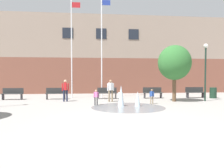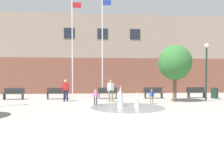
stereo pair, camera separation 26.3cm
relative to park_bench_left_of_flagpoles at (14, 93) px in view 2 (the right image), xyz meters
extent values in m
plane|color=gray|center=(7.32, -9.70, -0.48)|extent=(100.00, 100.00, 0.00)
cube|color=brown|center=(7.32, 8.44, 1.43)|extent=(36.00, 6.00, 3.81)
cube|color=gray|center=(7.32, 8.44, 5.66)|extent=(36.00, 6.00, 4.66)
cube|color=#1E232D|center=(3.82, 5.42, 5.89)|extent=(1.10, 0.06, 1.10)
cube|color=#1E232D|center=(7.32, 5.42, 5.89)|extent=(1.10, 0.06, 1.10)
cube|color=#1E232D|center=(10.82, 5.42, 5.89)|extent=(1.10, 0.06, 1.10)
cylinder|color=gray|center=(8.32, -5.16, -0.48)|extent=(4.38, 4.38, 0.01)
cone|color=silver|center=(7.97, -4.68, 0.17)|extent=(0.41, 0.41, 1.29)
cone|color=silver|center=(8.99, -4.75, -0.02)|extent=(0.35, 0.35, 0.92)
cube|color=#28282D|center=(-0.70, -0.06, -0.26)|extent=(0.06, 0.40, 0.44)
cube|color=#28282D|center=(0.70, -0.06, -0.26)|extent=(0.06, 0.40, 0.44)
cube|color=#2D2D2D|center=(0.00, -0.06, -0.01)|extent=(1.60, 0.44, 0.05)
cube|color=#2D2D2D|center=(0.00, 0.14, 0.22)|extent=(1.60, 0.04, 0.42)
cube|color=#28282D|center=(2.67, -0.09, -0.26)|extent=(0.06, 0.40, 0.44)
cube|color=#28282D|center=(4.07, -0.09, -0.26)|extent=(0.06, 0.40, 0.44)
cube|color=#2D2D2D|center=(3.37, -0.09, -0.01)|extent=(1.60, 0.44, 0.05)
cube|color=#2D2D2D|center=(3.37, 0.11, 0.22)|extent=(1.60, 0.04, 0.42)
cube|color=#28282D|center=(6.80, -0.11, -0.26)|extent=(0.06, 0.40, 0.44)
cube|color=#28282D|center=(8.20, -0.11, -0.26)|extent=(0.06, 0.40, 0.44)
cube|color=#2D2D2D|center=(7.50, -0.11, -0.01)|extent=(1.60, 0.44, 0.05)
cube|color=#2D2D2D|center=(7.50, 0.09, 0.22)|extent=(1.60, 0.04, 0.42)
cube|color=#28282D|center=(10.62, -0.16, -0.26)|extent=(0.06, 0.40, 0.44)
cube|color=#28282D|center=(12.02, -0.16, -0.26)|extent=(0.06, 0.40, 0.44)
cube|color=#2D2D2D|center=(11.32, -0.16, -0.01)|extent=(1.60, 0.44, 0.05)
cube|color=#2D2D2D|center=(11.32, 0.04, 0.22)|extent=(1.60, 0.04, 0.42)
cube|color=#28282D|center=(14.36, -0.14, -0.26)|extent=(0.06, 0.40, 0.44)
cube|color=#28282D|center=(15.76, -0.14, -0.26)|extent=(0.06, 0.40, 0.44)
cube|color=#2D2D2D|center=(15.06, -0.14, -0.01)|extent=(1.60, 0.44, 0.05)
cube|color=#2D2D2D|center=(15.06, 0.06, 0.22)|extent=(1.60, 0.04, 0.42)
cylinder|color=#89755B|center=(7.45, -2.26, -0.06)|extent=(0.12, 0.12, 0.84)
cylinder|color=#89755B|center=(7.67, -2.26, -0.06)|extent=(0.12, 0.12, 0.84)
cube|color=white|center=(7.56, -2.26, 0.63)|extent=(0.33, 0.39, 0.54)
sphere|color=#997051|center=(7.56, -2.26, 1.01)|extent=(0.21, 0.21, 0.21)
cylinder|color=white|center=(7.35, -2.26, 0.58)|extent=(0.08, 0.08, 0.55)
cylinder|color=white|center=(7.77, -2.26, 0.58)|extent=(0.08, 0.08, 0.55)
cylinder|color=#28282D|center=(7.87, -4.59, -0.22)|extent=(0.07, 0.07, 0.52)
cylinder|color=#28282D|center=(8.00, -4.59, -0.22)|extent=(0.07, 0.07, 0.52)
cube|color=white|center=(7.93, -4.59, 0.21)|extent=(0.23, 0.17, 0.33)
sphere|color=brown|center=(7.93, -4.59, 0.44)|extent=(0.13, 0.13, 0.13)
cylinder|color=white|center=(7.80, -4.59, 0.17)|extent=(0.05, 0.05, 0.34)
cylinder|color=white|center=(8.06, -4.59, 0.17)|extent=(0.05, 0.05, 0.34)
cylinder|color=#1E233D|center=(4.18, -1.76, -0.06)|extent=(0.12, 0.12, 0.84)
cylinder|color=#1E233D|center=(4.40, -1.76, -0.06)|extent=(0.12, 0.12, 0.84)
cube|color=red|center=(4.29, -1.76, 0.63)|extent=(0.21, 0.34, 0.54)
sphere|color=tan|center=(4.29, -1.76, 1.01)|extent=(0.21, 0.21, 0.21)
cylinder|color=red|center=(4.08, -1.76, 0.58)|extent=(0.08, 0.08, 0.55)
cylinder|color=red|center=(4.50, -1.76, 0.58)|extent=(0.08, 0.08, 0.55)
cylinder|color=#28282D|center=(6.38, -4.07, -0.22)|extent=(0.07, 0.07, 0.52)
cylinder|color=#28282D|center=(6.52, -4.07, -0.22)|extent=(0.07, 0.07, 0.52)
cube|color=pink|center=(6.45, -4.07, 0.21)|extent=(0.24, 0.22, 0.33)
sphere|color=tan|center=(6.45, -4.07, 0.44)|extent=(0.13, 0.13, 0.13)
cylinder|color=pink|center=(6.32, -4.07, 0.17)|extent=(0.05, 0.05, 0.34)
cylinder|color=pink|center=(6.58, -4.07, 0.17)|extent=(0.05, 0.05, 0.34)
cylinder|color=#89755B|center=(10.08, -3.85, -0.22)|extent=(0.07, 0.07, 0.52)
cylinder|color=#89755B|center=(10.22, -3.85, -0.22)|extent=(0.07, 0.07, 0.52)
cube|color=#284C9E|center=(10.15, -3.85, 0.21)|extent=(0.23, 0.24, 0.33)
sphere|color=#997051|center=(10.15, -3.85, 0.44)|extent=(0.13, 0.13, 0.13)
cylinder|color=#284C9E|center=(10.02, -3.85, 0.17)|extent=(0.05, 0.05, 0.34)
cylinder|color=#284C9E|center=(10.28, -3.85, 0.17)|extent=(0.05, 0.05, 0.34)
cylinder|color=silver|center=(4.55, 0.99, 3.78)|extent=(0.10, 0.10, 8.51)
cube|color=#B21E23|center=(4.95, 0.99, 7.41)|extent=(0.70, 0.02, 0.45)
cylinder|color=silver|center=(7.11, 0.99, 3.92)|extent=(0.10, 0.10, 8.80)
cube|color=#233893|center=(7.51, 0.99, 7.69)|extent=(0.70, 0.02, 0.45)
cylinder|color=#192D23|center=(14.57, -2.60, 1.48)|extent=(0.12, 0.12, 3.92)
sphere|color=white|center=(14.57, -2.60, 3.60)|extent=(0.32, 0.32, 0.32)
cylinder|color=#193323|center=(16.41, -0.59, -0.03)|extent=(0.56, 0.56, 0.90)
cylinder|color=brown|center=(12.21, -2.55, 0.31)|extent=(0.27, 0.27, 1.57)
ellipsoid|color=#2D662D|center=(12.21, -2.55, 2.36)|extent=(2.39, 2.39, 2.54)
camera|label=1|loc=(6.01, -17.91, 1.36)|focal=35.00mm
camera|label=2|loc=(6.27, -17.93, 1.36)|focal=35.00mm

